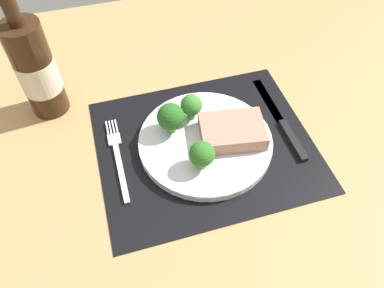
# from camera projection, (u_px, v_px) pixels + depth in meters

# --- Properties ---
(ground_plane) EXTENTS (1.40, 1.10, 0.03)m
(ground_plane) POSITION_uv_depth(u_px,v_px,m) (205.00, 150.00, 0.71)
(ground_plane) COLOR tan
(placemat) EXTENTS (0.40, 0.34, 0.00)m
(placemat) POSITION_uv_depth(u_px,v_px,m) (205.00, 145.00, 0.70)
(placemat) COLOR black
(placemat) RESTS_ON ground_plane
(plate) EXTENTS (0.25, 0.25, 0.02)m
(plate) POSITION_uv_depth(u_px,v_px,m) (205.00, 142.00, 0.69)
(plate) COLOR silver
(plate) RESTS_ON placemat
(steak) EXTENTS (0.13, 0.10, 0.03)m
(steak) POSITION_uv_depth(u_px,v_px,m) (232.00, 131.00, 0.68)
(steak) COLOR tan
(steak) RESTS_ON plate
(broccoli_center) EXTENTS (0.04, 0.04, 0.06)m
(broccoli_center) POSITION_uv_depth(u_px,v_px,m) (202.00, 154.00, 0.62)
(broccoli_center) COLOR #6B994C
(broccoli_center) RESTS_ON plate
(broccoli_front_edge) EXTENTS (0.05, 0.05, 0.06)m
(broccoli_front_edge) POSITION_uv_depth(u_px,v_px,m) (171.00, 117.00, 0.67)
(broccoli_front_edge) COLOR #6B994C
(broccoli_front_edge) RESTS_ON plate
(broccoli_near_steak) EXTENTS (0.04, 0.04, 0.05)m
(broccoli_near_steak) POSITION_uv_depth(u_px,v_px,m) (191.00, 105.00, 0.69)
(broccoli_near_steak) COLOR #5B8942
(broccoli_near_steak) RESTS_ON plate
(fork) EXTENTS (0.02, 0.19, 0.01)m
(fork) POSITION_uv_depth(u_px,v_px,m) (118.00, 157.00, 0.68)
(fork) COLOR silver
(fork) RESTS_ON placemat
(knife) EXTENTS (0.02, 0.23, 0.01)m
(knife) POSITION_uv_depth(u_px,v_px,m) (283.00, 123.00, 0.73)
(knife) COLOR black
(knife) RESTS_ON placemat
(wine_bottle) EXTENTS (0.07, 0.07, 0.29)m
(wine_bottle) POSITION_uv_depth(u_px,v_px,m) (36.00, 69.00, 0.68)
(wine_bottle) COLOR #331E0F
(wine_bottle) RESTS_ON ground_plane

